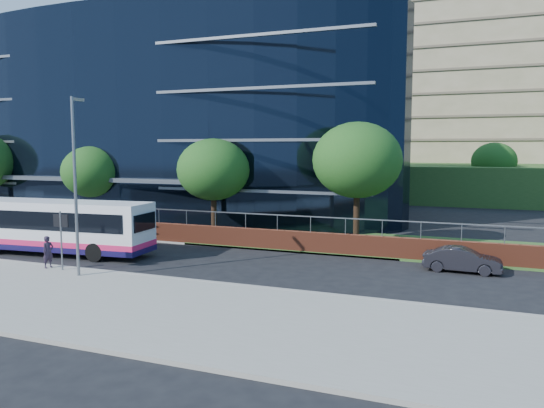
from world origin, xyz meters
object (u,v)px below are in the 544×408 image
at_px(street_sign, 61,228).
at_px(tree_far_c, 213,170).
at_px(tree_far_b, 92,172).
at_px(parked_car, 462,260).
at_px(tree_far_d, 357,160).
at_px(streetlight_east, 76,181).
at_px(city_bus, 58,226).
at_px(pedestrian, 48,252).
at_px(tree_dist_e, 494,161).

distance_m(street_sign, tree_far_c, 11.14).
bearing_deg(tree_far_b, parked_car, -8.84).
bearing_deg(tree_far_d, streetlight_east, -129.40).
xyz_separation_m(tree_far_c, parked_car, (15.13, -3.41, -3.94)).
distance_m(street_sign, city_bus, 4.86).
bearing_deg(pedestrian, parked_car, -58.03).
relative_size(tree_far_d, city_bus, 0.67).
bearing_deg(street_sign, tree_far_b, 124.08).
xyz_separation_m(streetlight_east, parked_car, (16.13, 7.77, -3.85)).
xyz_separation_m(street_sign, tree_far_d, (11.50, 11.59, 3.04)).
relative_size(tree_far_d, streetlight_east, 0.93).
height_order(tree_far_b, tree_far_d, tree_far_d).
bearing_deg(tree_far_d, city_bus, -151.26).
distance_m(tree_far_c, pedestrian, 11.62).
bearing_deg(tree_dist_e, tree_far_d, -104.93).
bearing_deg(pedestrian, streetlight_east, -94.39).
bearing_deg(streetlight_east, tree_far_d, 50.60).
relative_size(city_bus, pedestrian, 7.23).
relative_size(tree_far_c, tree_far_d, 0.87).
height_order(tree_far_d, parked_car, tree_far_d).
bearing_deg(street_sign, city_bus, 135.05).
bearing_deg(tree_far_c, street_sign, -103.29).
xyz_separation_m(street_sign, parked_car, (17.63, 7.18, -1.56)).
bearing_deg(tree_far_c, tree_dist_e, 61.26).
height_order(tree_far_b, tree_dist_e, tree_dist_e).
xyz_separation_m(tree_far_b, parked_car, (25.13, -3.91, -3.62)).
height_order(tree_far_b, streetlight_east, streetlight_east).
bearing_deg(tree_far_c, tree_far_b, 177.14).
distance_m(tree_far_d, tree_dist_e, 31.06).
height_order(street_sign, tree_far_d, tree_far_d).
distance_m(street_sign, streetlight_east, 2.80).
bearing_deg(city_bus, streetlight_east, -44.05).
bearing_deg(tree_dist_e, street_sign, -115.12).
distance_m(streetlight_east, pedestrian, 4.33).
relative_size(tree_far_b, city_bus, 0.54).
xyz_separation_m(tree_far_d, parked_car, (6.13, -4.41, -4.60)).
relative_size(streetlight_east, parked_car, 2.23).
relative_size(street_sign, tree_dist_e, 0.43).
distance_m(tree_dist_e, streetlight_east, 45.85).
xyz_separation_m(parked_car, pedestrian, (-18.56, -7.09, 0.33)).
relative_size(street_sign, city_bus, 0.25).
xyz_separation_m(street_sign, tree_far_c, (2.50, 10.59, 2.39)).
bearing_deg(tree_dist_e, city_bus, -120.97).
height_order(street_sign, tree_far_c, tree_far_c).
relative_size(street_sign, tree_far_b, 0.46).
relative_size(city_bus, parked_car, 3.12).
xyz_separation_m(tree_far_b, streetlight_east, (9.00, -11.67, 0.23)).
bearing_deg(tree_far_d, street_sign, -134.78).
distance_m(tree_far_b, parked_car, 25.68).
relative_size(streetlight_east, city_bus, 0.72).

